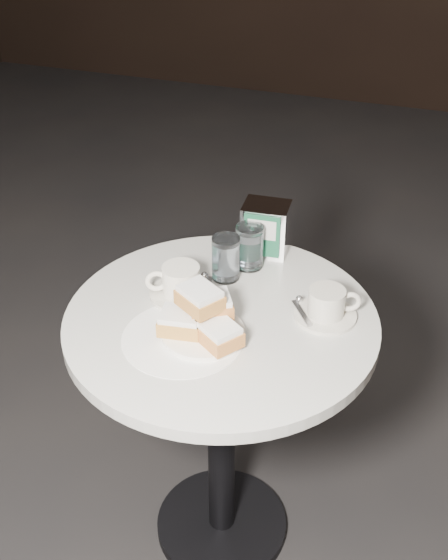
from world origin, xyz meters
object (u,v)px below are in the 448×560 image
coffee_cup_right (327,306)px  napkin_dispenser (266,228)px  cafe_table (221,383)px  water_glass_left (226,259)px  water_glass_right (249,247)px  coffee_cup_left (181,283)px  beignet_plate (203,320)px

coffee_cup_right → napkin_dispenser: (-0.20, 0.22, 0.03)m
cafe_table → water_glass_left: 0.30m
water_glass_right → coffee_cup_left: bearing=-123.7°
water_glass_right → napkin_dispenser: bearing=77.1°
cafe_table → water_glass_right: water_glass_right is taller
cafe_table → napkin_dispenser: bearing=86.7°
coffee_cup_left → napkin_dispenser: (0.13, 0.25, 0.03)m
cafe_table → beignet_plate: (-0.02, -0.08, 0.24)m
cafe_table → napkin_dispenser: napkin_dispenser is taller
water_glass_left → water_glass_right: bearing=59.7°
cafe_table → coffee_cup_left: size_ratio=3.79×
napkin_dispenser → beignet_plate: bearing=-98.6°
coffee_cup_left → water_glass_right: bearing=32.1°
cafe_table → coffee_cup_left: coffee_cup_left is taller
cafe_table → water_glass_left: water_glass_left is taller
beignet_plate → coffee_cup_right: beignet_plate is taller
coffee_cup_left → coffee_cup_right: 0.34m
coffee_cup_left → napkin_dispenser: napkin_dispenser is taller
coffee_cup_right → water_glass_left: water_glass_left is taller
coffee_cup_right → napkin_dispenser: size_ratio=1.35×
beignet_plate → coffee_cup_left: 0.16m
beignet_plate → napkin_dispenser: napkin_dispenser is taller
cafe_table → coffee_cup_right: (0.22, 0.07, 0.23)m
coffee_cup_right → water_glass_right: size_ratio=1.61×
napkin_dispenser → cafe_table: bearing=-96.9°
beignet_plate → napkin_dispenser: bearing=85.0°
cafe_table → coffee_cup_right: size_ratio=4.20×
beignet_plate → water_glass_right: size_ratio=1.90×
water_glass_right → napkin_dispenser: (0.02, 0.08, 0.01)m
beignet_plate → water_glass_left: (-0.02, 0.23, 0.01)m
cafe_table → water_glass_right: 0.33m
water_glass_left → coffee_cup_right: bearing=-17.0°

